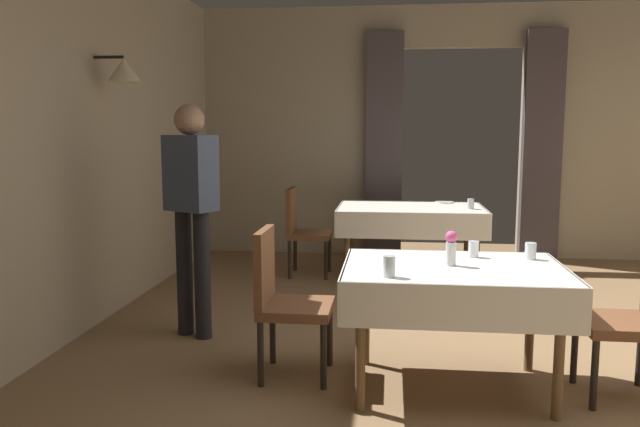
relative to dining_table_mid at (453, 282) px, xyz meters
name	(u,v)px	position (x,y,z in m)	size (l,w,h in m)	color
ground	(533,399)	(0.46, -0.10, -0.66)	(10.08, 10.08, 0.00)	olive
wall_back	(461,131)	(0.46, 4.08, 0.87)	(6.40, 0.27, 3.00)	tan
dining_table_mid	(453,282)	(0.00, 0.00, 0.00)	(1.29, 0.93, 0.75)	brown
dining_table_far	(411,214)	(-0.16, 2.88, 0.01)	(1.50, 1.06, 0.75)	brown
chair_mid_right	(637,311)	(1.03, -0.02, -0.14)	(0.45, 0.44, 0.93)	black
chair_mid_left	(283,295)	(-1.03, 0.10, -0.14)	(0.44, 0.44, 0.93)	black
chair_far_left	(302,227)	(-1.30, 2.84, -0.14)	(0.44, 0.44, 0.93)	black
flower_vase_mid	(451,247)	(-0.02, 0.01, 0.20)	(0.07, 0.07, 0.20)	silver
glass_mid_b	(474,249)	(0.15, 0.27, 0.14)	(0.06, 0.06, 0.10)	silver
glass_mid_c	(389,266)	(-0.37, -0.32, 0.15)	(0.07, 0.07, 0.12)	silver
glass_mid_d	(531,251)	(0.48, 0.24, 0.15)	(0.07, 0.07, 0.10)	silver
glass_far_a	(471,204)	(0.43, 2.72, 0.15)	(0.06, 0.06, 0.10)	silver
plate_far_b	(444,202)	(0.21, 3.23, 0.10)	(0.20, 0.20, 0.01)	white
person_waiter_by_doorway	(191,201)	(-1.82, 0.77, 0.37)	(0.42, 0.36, 1.72)	black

